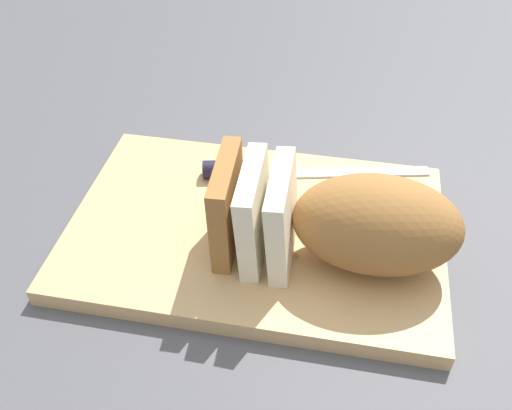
# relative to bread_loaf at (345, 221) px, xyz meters

# --- Properties ---
(ground_plane) EXTENTS (3.00, 3.00, 0.00)m
(ground_plane) POSITION_rel_bread_loaf_xyz_m (0.10, -0.03, -0.08)
(ground_plane) COLOR #4C4C51
(cutting_board) EXTENTS (0.44, 0.30, 0.02)m
(cutting_board) POSITION_rel_bread_loaf_xyz_m (0.10, -0.03, -0.07)
(cutting_board) COLOR tan
(cutting_board) RESTS_ON ground_plane
(bread_loaf) EXTENTS (0.27, 0.11, 0.11)m
(bread_loaf) POSITION_rel_bread_loaf_xyz_m (0.00, 0.00, 0.00)
(bread_loaf) COLOR #996633
(bread_loaf) RESTS_ON cutting_board
(bread_knife) EXTENTS (0.29, 0.09, 0.02)m
(bread_knife) POSITION_rel_bread_loaf_xyz_m (0.12, -0.12, -0.05)
(bread_knife) COLOR silver
(bread_knife) RESTS_ON cutting_board
(crumb_near_knife) EXTENTS (0.01, 0.01, 0.01)m
(crumb_near_knife) POSITION_rel_bread_loaf_xyz_m (0.14, -0.02, -0.05)
(crumb_near_knife) COLOR tan
(crumb_near_knife) RESTS_ON cutting_board
(crumb_near_loaf) EXTENTS (0.00, 0.00, 0.00)m
(crumb_near_loaf) POSITION_rel_bread_loaf_xyz_m (0.14, -0.00, -0.05)
(crumb_near_loaf) COLOR tan
(crumb_near_loaf) RESTS_ON cutting_board
(crumb_stray_left) EXTENTS (0.00, 0.00, 0.00)m
(crumb_stray_left) POSITION_rel_bread_loaf_xyz_m (0.11, -0.03, -0.05)
(crumb_stray_left) COLOR tan
(crumb_stray_left) RESTS_ON cutting_board
(crumb_stray_right) EXTENTS (0.01, 0.01, 0.01)m
(crumb_stray_right) POSITION_rel_bread_loaf_xyz_m (0.05, 0.01, -0.05)
(crumb_stray_right) COLOR tan
(crumb_stray_right) RESTS_ON cutting_board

